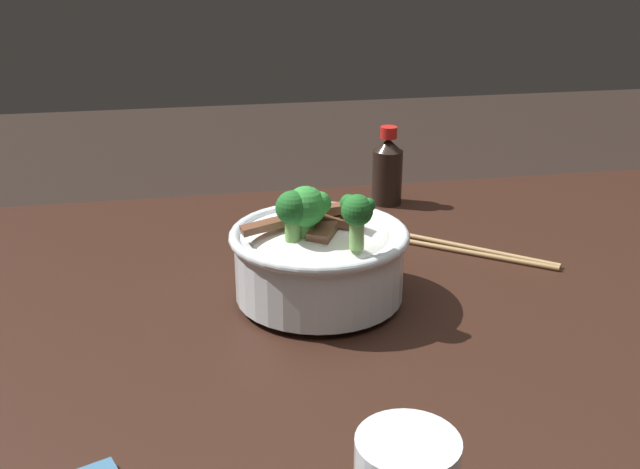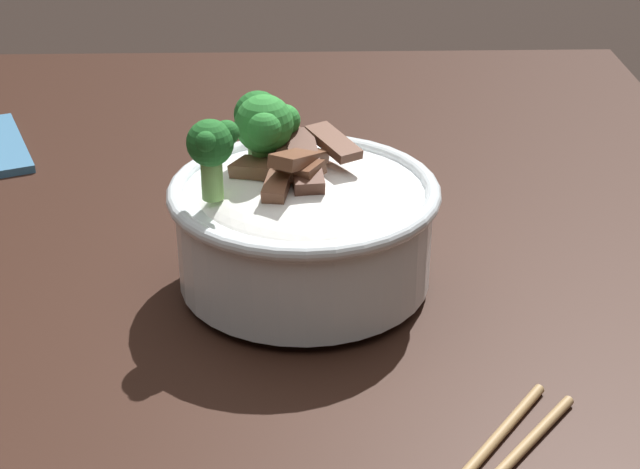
% 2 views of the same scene
% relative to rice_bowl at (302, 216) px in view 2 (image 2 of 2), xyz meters
% --- Properties ---
extents(rice_bowl, '(0.21, 0.21, 0.15)m').
position_rel_rice_bowl_xyz_m(rice_bowl, '(0.00, 0.00, 0.00)').
color(rice_bowl, silver).
rests_on(rice_bowl, dining_table).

